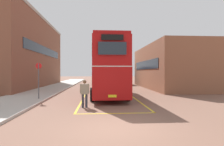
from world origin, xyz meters
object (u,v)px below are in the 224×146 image
(single_deck_bus, at_px, (117,75))
(pedestrian_boarding, at_px, (85,92))
(bus_stop_sign, at_px, (39,77))
(double_decker_bus, at_px, (108,68))

(single_deck_bus, relative_size, pedestrian_boarding, 5.95)
(single_deck_bus, height_order, bus_stop_sign, single_deck_bus)
(double_decker_bus, distance_m, pedestrian_boarding, 6.06)
(bus_stop_sign, bearing_deg, double_decker_bus, 26.61)
(pedestrian_boarding, height_order, bus_stop_sign, bus_stop_sign)
(single_deck_bus, xyz_separation_m, pedestrian_boarding, (-4.20, -23.47, -0.69))
(pedestrian_boarding, xyz_separation_m, bus_stop_sign, (-3.61, 2.98, 0.79))
(single_deck_bus, bearing_deg, double_decker_bus, -98.09)
(double_decker_bus, height_order, single_deck_bus, double_decker_bus)
(pedestrian_boarding, relative_size, bus_stop_sign, 0.62)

